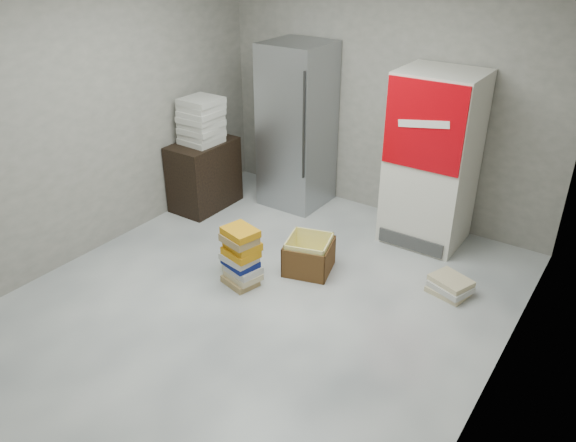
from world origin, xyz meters
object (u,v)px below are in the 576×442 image
at_px(coke_cooler, 432,160).
at_px(cardboard_box, 309,257).
at_px(steel_fridge, 297,126).
at_px(phonebook_stack_main, 241,257).
at_px(wood_shelf, 204,175).

distance_m(coke_cooler, cardboard_box, 1.61).
bearing_deg(coke_cooler, steel_fridge, 179.82).
xyz_separation_m(steel_fridge, phonebook_stack_main, (0.58, -1.81, -0.65)).
height_order(wood_shelf, cardboard_box, wood_shelf).
xyz_separation_m(phonebook_stack_main, cardboard_box, (0.39, 0.56, -0.15)).
height_order(wood_shelf, phonebook_stack_main, wood_shelf).
bearing_deg(cardboard_box, coke_cooler, 45.39).
bearing_deg(wood_shelf, cardboard_box, -16.21).
distance_m(steel_fridge, coke_cooler, 1.65).
bearing_deg(phonebook_stack_main, steel_fridge, 116.97).
height_order(coke_cooler, wood_shelf, coke_cooler).
distance_m(steel_fridge, cardboard_box, 1.78).
xyz_separation_m(wood_shelf, phonebook_stack_main, (1.41, -1.08, -0.10)).
bearing_deg(phonebook_stack_main, coke_cooler, 68.59).
bearing_deg(wood_shelf, steel_fridge, 41.31).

